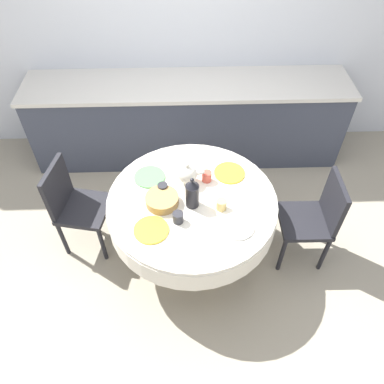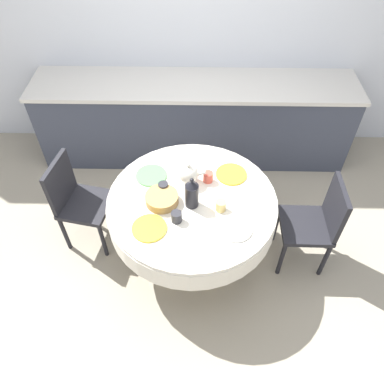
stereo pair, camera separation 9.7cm
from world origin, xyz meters
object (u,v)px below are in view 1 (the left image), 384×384
at_px(chair_right, 75,203).
at_px(teapot, 188,174).
at_px(chair_left, 315,216).
at_px(coffee_carafe, 192,194).

height_order(chair_right, teapot, teapot).
xyz_separation_m(chair_right, teapot, (0.94, -0.01, 0.32)).
height_order(chair_left, chair_right, same).
bearing_deg(teapot, coffee_carafe, -84.48).
distance_m(chair_right, teapot, 1.00).
distance_m(chair_left, teapot, 1.08).
relative_size(chair_left, chair_right, 1.00).
bearing_deg(teapot, chair_right, 179.33).
relative_size(coffee_carafe, teapot, 1.29).
bearing_deg(teapot, chair_left, -10.78).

